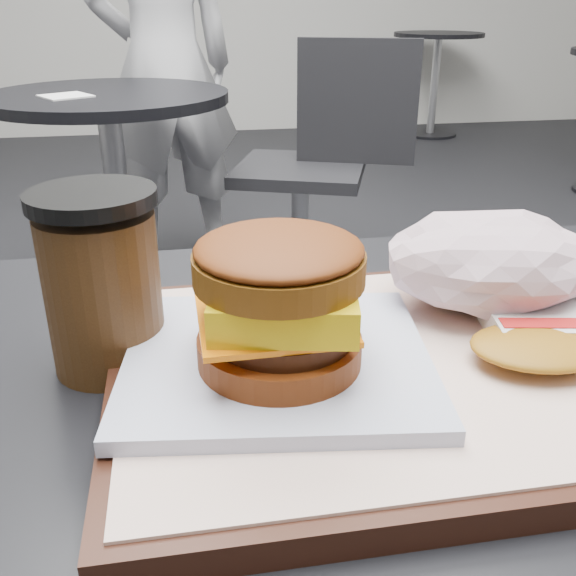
# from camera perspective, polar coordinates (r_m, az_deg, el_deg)

# --- Properties ---
(serving_tray) EXTENTS (0.38, 0.28, 0.02)m
(serving_tray) POSITION_cam_1_polar(r_m,az_deg,el_deg) (0.43, 10.13, -6.99)
(serving_tray) COLOR black
(serving_tray) RESTS_ON customer_table
(breakfast_sandwich) EXTENTS (0.21, 0.19, 0.09)m
(breakfast_sandwich) POSITION_cam_1_polar(r_m,az_deg,el_deg) (0.38, -0.78, -2.50)
(breakfast_sandwich) COLOR silver
(breakfast_sandwich) RESTS_ON serving_tray
(hash_brown) EXTENTS (0.13, 0.10, 0.02)m
(hash_brown) POSITION_cam_1_polar(r_m,az_deg,el_deg) (0.46, 22.08, -3.86)
(hash_brown) COLOR silver
(hash_brown) RESTS_ON serving_tray
(crumpled_wrapper) EXTENTS (0.16, 0.12, 0.07)m
(crumpled_wrapper) POSITION_cam_1_polar(r_m,az_deg,el_deg) (0.50, 17.54, 2.24)
(crumpled_wrapper) COLOR silver
(crumpled_wrapper) RESTS_ON serving_tray
(coffee_cup) EXTENTS (0.08, 0.08, 0.12)m
(coffee_cup) POSITION_cam_1_polar(r_m,az_deg,el_deg) (0.44, -16.15, 0.29)
(coffee_cup) COLOR #3B210E
(coffee_cup) RESTS_ON customer_table
(neighbor_table) EXTENTS (0.70, 0.70, 0.75)m
(neighbor_table) POSITION_cam_1_polar(r_m,az_deg,el_deg) (2.03, -15.21, 10.84)
(neighbor_table) COLOR black
(neighbor_table) RESTS_ON ground
(napkin) EXTENTS (0.16, 0.16, 0.00)m
(napkin) POSITION_cam_1_polar(r_m,az_deg,el_deg) (1.93, -19.16, 15.82)
(napkin) COLOR white
(napkin) RESTS_ON neighbor_table
(neighbor_chair) EXTENTS (0.65, 0.54, 0.88)m
(neighbor_chair) POSITION_cam_1_polar(r_m,az_deg,el_deg) (2.22, 2.87, 11.73)
(neighbor_chair) COLOR #A2A2A7
(neighbor_chair) RESTS_ON ground
(patron) EXTENTS (0.64, 0.51, 1.54)m
(patron) POSITION_cam_1_polar(r_m,az_deg,el_deg) (2.54, -10.95, 18.88)
(patron) COLOR silver
(patron) RESTS_ON ground
(bg_table_far) EXTENTS (0.66, 0.66, 0.75)m
(bg_table_far) POSITION_cam_1_polar(r_m,az_deg,el_deg) (5.22, 13.07, 19.19)
(bg_table_far) COLOR black
(bg_table_far) RESTS_ON ground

